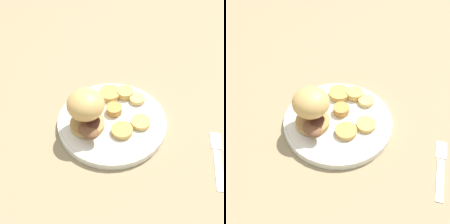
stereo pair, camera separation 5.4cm
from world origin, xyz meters
The scene contains 10 objects.
ground_plane centered at (0.00, 0.00, 0.00)m, with size 4.00×4.00×0.00m, color #937F5B.
dinner_plate centered at (0.00, 0.00, 0.01)m, with size 0.26×0.26×0.02m.
sandwich centered at (-0.05, -0.03, 0.07)m, with size 0.09×0.11×0.10m.
potato_round_0 centered at (0.05, 0.08, 0.02)m, with size 0.04×0.04×0.01m, color #DBB766.
potato_round_1 centered at (0.00, 0.02, 0.03)m, with size 0.04×0.04×0.02m, color #BC8942.
potato_round_2 centered at (0.03, -0.03, 0.02)m, with size 0.05×0.05×0.01m, color tan.
potato_round_3 centered at (0.07, 0.00, 0.02)m, with size 0.05×0.05×0.01m, color tan.
potato_round_4 centered at (-0.02, 0.08, 0.03)m, with size 0.05×0.05×0.01m, color tan.
potato_round_5 centered at (0.02, 0.09, 0.03)m, with size 0.04×0.04×0.02m, color tan.
fork centered at (0.25, -0.05, 0.00)m, with size 0.03×0.15×0.00m.
Camera 1 is at (0.10, -0.48, 0.57)m, focal length 50.00 mm.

